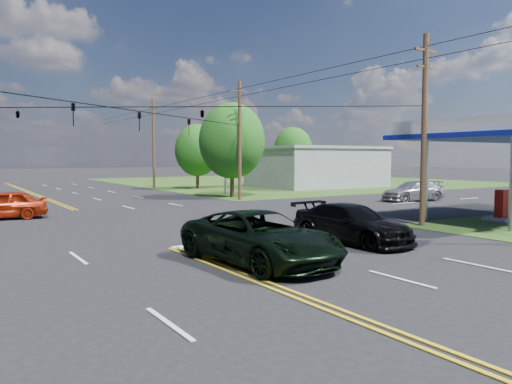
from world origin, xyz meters
TOP-DOWN VIEW (x-y plane):
  - ground at (0.00, 12.00)m, footprint 280.00×280.00m
  - grass_ne at (35.00, 44.00)m, footprint 46.00×48.00m
  - stop_bar at (5.00, 4.00)m, footprint 10.00×0.50m
  - retail_ne at (30.00, 32.00)m, footprint 14.00×10.00m
  - pole_se at (13.00, 3.00)m, footprint 1.60×0.28m
  - pole_ne at (13.00, 21.00)m, footprint 1.60×0.28m
  - pole_right_far at (13.00, 40.00)m, footprint 1.60×0.28m
  - span_wire_signals at (0.00, 12.00)m, footprint 26.00×18.00m
  - power_lines at (0.00, 10.00)m, footprint 26.04×100.00m
  - tree_right_a at (14.00, 24.00)m, footprint 5.70×5.70m
  - tree_right_b at (16.50, 36.00)m, footprint 4.94×4.94m
  - tree_far_r at (34.00, 42.00)m, footprint 5.32×5.32m
  - pickup_dkgreen at (1.30, -0.08)m, footprint 3.38×6.37m
  - suv_black at (6.59, 1.26)m, footprint 2.70×5.58m
  - sedan_red at (-4.55, 17.40)m, footprint 4.96×2.49m
  - sedan_far at (24.21, 13.00)m, footprint 5.61×2.80m
  - polesign_ne at (15.16, 27.27)m, footprint 2.04×0.55m

SIDE VIEW (x-z plane):
  - ground at x=0.00m, z-range 0.00..0.00m
  - grass_ne at x=35.00m, z-range -0.01..0.01m
  - stop_bar at x=5.00m, z-range -0.01..0.01m
  - sedan_far at x=24.21m, z-range 0.00..1.57m
  - suv_black at x=6.59m, z-range 0.00..1.57m
  - sedan_red at x=-4.55m, z-range 0.00..1.62m
  - pickup_dkgreen at x=1.30m, z-range 0.00..1.71m
  - retail_ne at x=30.00m, z-range 0.00..4.40m
  - tree_right_b at x=16.50m, z-range 0.68..7.76m
  - tree_far_r at x=34.00m, z-range 0.73..8.36m
  - tree_right_a at x=14.00m, z-range 0.78..8.96m
  - pole_se at x=13.00m, z-range 0.17..9.67m
  - pole_ne at x=13.00m, z-range 0.17..9.67m
  - pole_right_far at x=13.00m, z-range 0.17..10.17m
  - polesign_ne at x=15.16m, z-range 1.96..9.33m
  - span_wire_signals at x=0.00m, z-range 5.43..6.56m
  - power_lines at x=0.00m, z-range 8.28..8.92m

